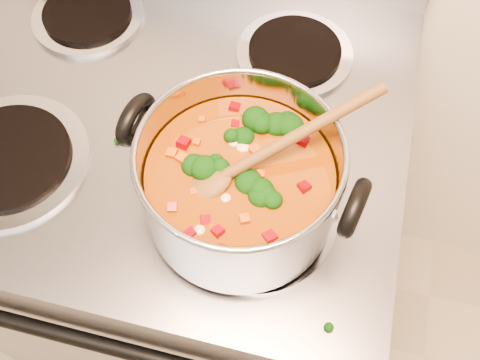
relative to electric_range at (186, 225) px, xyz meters
name	(u,v)px	position (x,y,z in m)	size (l,w,h in m)	color
electric_range	(186,225)	(0.00, 0.00, 0.00)	(0.79, 0.72, 1.08)	gray
stockpot	(240,183)	(0.17, -0.16, 0.54)	(0.32, 0.26, 0.16)	#ADADB6
wooden_spoon	(252,161)	(0.18, -0.15, 0.58)	(0.24, 0.19, 0.10)	brown
cooktop_crumbs	(219,154)	(0.12, -0.07, 0.46)	(0.20, 0.21, 0.01)	black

